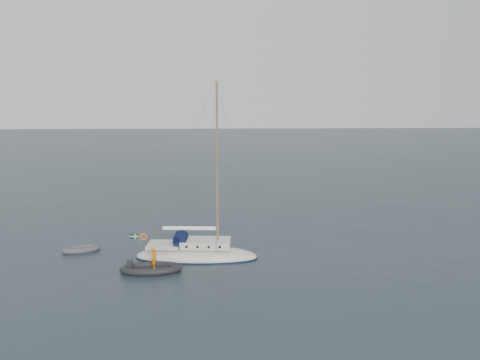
{
  "coord_description": "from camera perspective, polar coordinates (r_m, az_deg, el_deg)",
  "views": [
    {
      "loc": [
        -0.53,
        -29.67,
        9.99
      ],
      "look_at": [
        0.98,
        0.0,
        5.03
      ],
      "focal_mm": 35.0,
      "sensor_mm": 36.0,
      "label": 1
    }
  ],
  "objects": [
    {
      "name": "dinghy",
      "position": [
        33.72,
        -18.8,
        -8.0
      ],
      "size": [
        2.49,
        1.12,
        0.36
      ],
      "rotation": [
        0.0,
        0.0,
        0.32
      ],
      "color": "#4A494E",
      "rests_on": "ground"
    },
    {
      "name": "ground",
      "position": [
        31.31,
        -1.82,
        -9.13
      ],
      "size": [
        300.0,
        300.0,
        0.0
      ],
      "primitive_type": "plane",
      "color": "black",
      "rests_on": "ground"
    },
    {
      "name": "sailboat",
      "position": [
        30.53,
        -5.34,
        -7.9
      ],
      "size": [
        8.27,
        2.48,
        11.77
      ],
      "rotation": [
        0.0,
        0.0,
        -0.07
      ],
      "color": "beige",
      "rests_on": "ground"
    },
    {
      "name": "rib",
      "position": [
        28.82,
        -10.8,
        -10.49
      ],
      "size": [
        3.71,
        1.69,
        1.49
      ],
      "rotation": [
        0.0,
        0.0,
        0.06
      ],
      "color": "black",
      "rests_on": "ground"
    }
  ]
}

